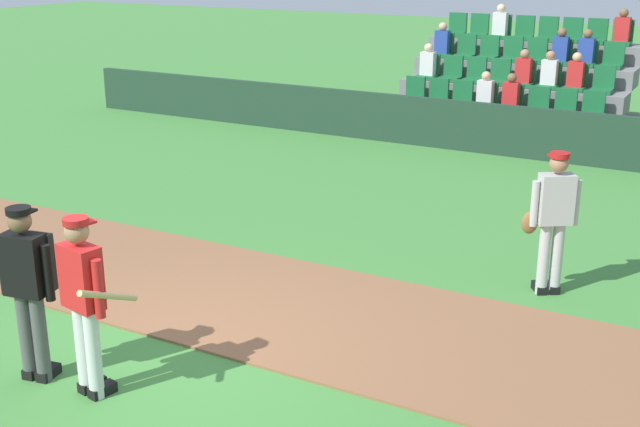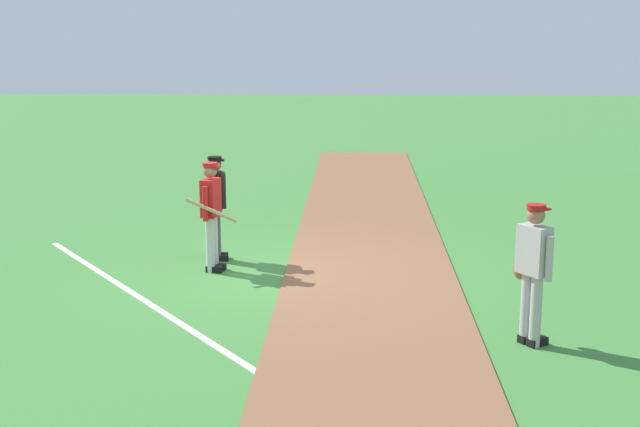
{
  "view_description": "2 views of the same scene",
  "coord_description": "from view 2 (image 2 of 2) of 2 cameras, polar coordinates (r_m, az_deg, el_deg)",
  "views": [
    {
      "loc": [
        5.04,
        -5.88,
        4.05
      ],
      "look_at": [
        0.87,
        1.65,
        1.22
      ],
      "focal_mm": 46.25,
      "sensor_mm": 36.0,
      "label": 1
    },
    {
      "loc": [
        13.07,
        1.37,
        3.76
      ],
      "look_at": [
        0.44,
        0.83,
        1.09
      ],
      "focal_mm": 48.08,
      "sensor_mm": 36.0,
      "label": 2
    }
  ],
  "objects": [
    {
      "name": "batter_red_jersey",
      "position": [
        13.7,
        -7.24,
        0.1
      ],
      "size": [
        0.63,
        0.8,
        1.76
      ],
      "color": "silver",
      "rests_on": "ground"
    },
    {
      "name": "ground_plane",
      "position": [
        13.67,
        -3.42,
        -4.04
      ],
      "size": [
        80.0,
        80.0,
        0.0
      ],
      "primitive_type": "plane",
      "color": "#42843A"
    },
    {
      "name": "infield_dirt_path",
      "position": [
        13.6,
        3.35,
        -4.06
      ],
      "size": [
        28.0,
        2.7,
        0.03
      ],
      "primitive_type": "cube",
      "color": "brown",
      "rests_on": "ground"
    },
    {
      "name": "umpire_home_plate",
      "position": [
        14.36,
        -6.88,
        0.78
      ],
      "size": [
        0.58,
        0.35,
        1.76
      ],
      "color": "#4C4C4C",
      "rests_on": "ground"
    },
    {
      "name": "foul_line_chalk",
      "position": [
        10.91,
        -7.67,
        -8.29
      ],
      "size": [
        9.67,
        7.27,
        0.01
      ],
      "primitive_type": "cube",
      "rotation": [
        0.0,
        0.0,
        0.64
      ],
      "color": "white",
      "rests_on": "ground"
    },
    {
      "name": "runner_grey_jersey",
      "position": [
        10.68,
        13.96,
        -3.59
      ],
      "size": [
        0.62,
        0.45,
        1.76
      ],
      "color": "#B2B2B2",
      "rests_on": "ground"
    }
  ]
}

